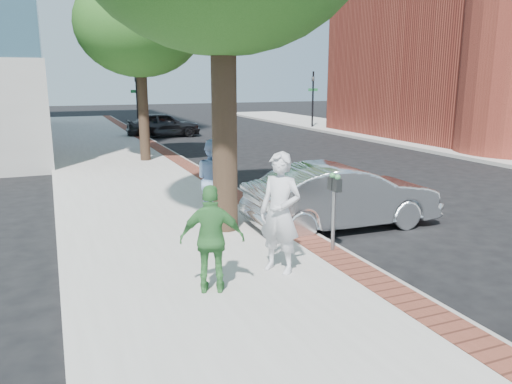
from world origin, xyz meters
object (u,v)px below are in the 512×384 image
person_officer (213,179)px  parking_meter (334,196)px  person_gray (280,213)px  sedan_silver (342,196)px  person_green (212,239)px  bg_car (163,124)px

person_officer → parking_meter: bearing=-174.7°
person_gray → sedan_silver: person_gray is taller
person_gray → person_green: size_ratio=1.22×
person_gray → person_green: bearing=-110.1°
sedan_silver → parking_meter: bearing=145.2°
parking_meter → person_officer: size_ratio=0.80×
person_gray → person_green: person_gray is taller
parking_meter → sedan_silver: 2.12m
sedan_silver → bg_car: bearing=1.3°
person_gray → person_green: 1.34m
parking_meter → person_green: bearing=-160.8°
person_officer → bg_car: person_officer is taller
person_officer → bg_car: 18.48m
parking_meter → bg_car: parking_meter is taller
parking_meter → bg_car: (1.36, 21.24, -0.49)m
person_gray → person_officer: person_gray is taller
person_gray → bg_car: (2.73, 21.81, -0.44)m
person_green → bg_car: person_green is taller
person_green → person_officer: bearing=-87.9°
parking_meter → person_green: 2.82m
person_officer → bg_car: (2.75, 18.27, -0.35)m
sedan_silver → bg_car: size_ratio=1.05×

